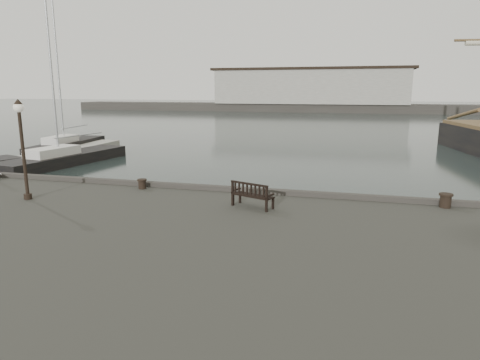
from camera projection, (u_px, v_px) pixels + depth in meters
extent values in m
plane|color=black|center=(257.00, 231.00, 16.65)|extent=(400.00, 400.00, 0.00)
cube|color=#A3A097|center=(21.00, 162.00, 31.17)|extent=(2.00, 24.00, 0.50)
cube|color=#383530|center=(342.00, 108.00, 103.30)|extent=(140.00, 8.00, 2.00)
cube|color=#A3A097|center=(310.00, 87.00, 104.31)|extent=(46.00, 9.00, 8.00)
cube|color=black|center=(310.00, 69.00, 103.42)|extent=(48.00, 9.50, 0.60)
cube|color=black|center=(253.00, 196.00, 14.14)|extent=(1.53, 0.98, 0.04)
cube|color=black|center=(249.00, 190.00, 13.92)|extent=(1.37, 0.56, 0.43)
cube|color=black|center=(253.00, 201.00, 14.18)|extent=(1.42, 0.88, 0.40)
cylinder|color=black|center=(142.00, 184.00, 16.83)|extent=(0.38, 0.38, 0.38)
cylinder|color=black|center=(446.00, 201.00, 14.14)|extent=(0.50, 0.50, 0.47)
cylinder|color=black|center=(24.00, 156.00, 14.94)|extent=(0.12, 0.12, 3.14)
cylinder|color=black|center=(28.00, 196.00, 15.24)|extent=(0.27, 0.27, 0.20)
sphere|color=silver|center=(18.00, 107.00, 14.59)|extent=(0.35, 0.35, 0.35)
cone|color=black|center=(18.00, 101.00, 14.55)|extent=(0.29, 0.29, 0.18)
cube|color=black|center=(68.00, 149.00, 38.83)|extent=(3.50, 10.52, 1.40)
cube|color=silver|center=(67.00, 138.00, 38.63)|extent=(1.92, 3.77, 0.60)
cylinder|color=#B2B5B7|center=(61.00, 72.00, 37.42)|extent=(0.16, 0.16, 12.20)
cube|color=black|center=(65.00, 163.00, 31.36)|extent=(4.04, 10.93, 1.40)
cube|color=silver|center=(64.00, 150.00, 31.15)|extent=(2.20, 3.94, 0.60)
cylinder|color=#B2B5B7|center=(57.00, 63.00, 29.88)|extent=(0.16, 0.16, 12.81)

